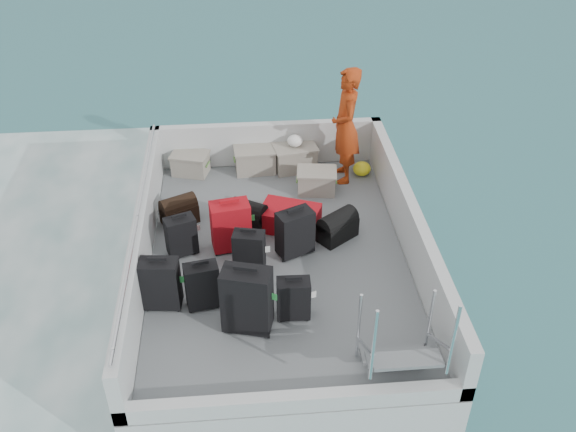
% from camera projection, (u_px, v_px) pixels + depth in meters
% --- Properties ---
extents(ground, '(160.00, 160.00, 0.00)m').
position_uv_depth(ground, '(279.00, 291.00, 8.78)').
color(ground, '#1C5663').
rests_on(ground, ground).
extents(ferry_hull, '(3.60, 5.00, 0.60)m').
position_uv_depth(ferry_hull, '(279.00, 275.00, 8.60)').
color(ferry_hull, silver).
rests_on(ferry_hull, ground).
extents(deck, '(3.30, 4.70, 0.02)m').
position_uv_depth(deck, '(278.00, 257.00, 8.42)').
color(deck, slate).
rests_on(deck, ferry_hull).
extents(deck_fittings, '(3.60, 5.00, 0.90)m').
position_uv_depth(deck_fittings, '(308.00, 248.00, 7.97)').
color(deck_fittings, '#BBC0C0').
rests_on(deck_fittings, deck).
extents(suitcase_0, '(0.43, 0.29, 0.61)m').
position_uv_depth(suitcase_0, '(202.00, 286.00, 7.48)').
color(suitcase_0, black).
rests_on(suitcase_0, deck).
extents(suitcase_1, '(0.47, 0.30, 0.67)m').
position_uv_depth(suitcase_1, '(161.00, 284.00, 7.46)').
color(suitcase_1, black).
rests_on(suitcase_1, deck).
extents(suitcase_2, '(0.44, 0.35, 0.56)m').
position_uv_depth(suitcase_2, '(181.00, 236.00, 8.31)').
color(suitcase_2, black).
rests_on(suitcase_2, deck).
extents(suitcase_3, '(0.61, 0.45, 0.82)m').
position_uv_depth(suitcase_3, '(247.00, 300.00, 7.13)').
color(suitcase_3, black).
rests_on(suitcase_3, deck).
extents(suitcase_4, '(0.43, 0.31, 0.58)m').
position_uv_depth(suitcase_4, '(249.00, 252.00, 8.03)').
color(suitcase_4, black).
rests_on(suitcase_4, deck).
extents(suitcase_5, '(0.55, 0.38, 0.70)m').
position_uv_depth(suitcase_5, '(231.00, 226.00, 8.37)').
color(suitcase_5, '#A90D19').
rests_on(suitcase_5, deck).
extents(suitcase_6, '(0.39, 0.24, 0.54)m').
position_uv_depth(suitcase_6, '(294.00, 299.00, 7.35)').
color(suitcase_6, black).
rests_on(suitcase_6, deck).
extents(suitcase_7, '(0.53, 0.43, 0.65)m').
position_uv_depth(suitcase_7, '(295.00, 233.00, 8.29)').
color(suitcase_7, black).
rests_on(suitcase_7, deck).
extents(suitcase_8, '(0.93, 0.77, 0.31)m').
position_uv_depth(suitcase_8, '(290.00, 218.00, 8.86)').
color(suitcase_8, '#A90D19').
rests_on(suitcase_8, deck).
extents(duffel_0, '(0.57, 0.48, 0.32)m').
position_uv_depth(duffel_0, '(179.00, 213.00, 8.96)').
color(duffel_0, black).
rests_on(duffel_0, deck).
extents(duffel_1, '(0.57, 0.51, 0.32)m').
position_uv_depth(duffel_1, '(249.00, 217.00, 8.86)').
color(duffel_1, black).
rests_on(duffel_1, deck).
extents(duffel_2, '(0.61, 0.56, 0.32)m').
position_uv_depth(duffel_2, '(337.00, 228.00, 8.65)').
color(duffel_2, black).
rests_on(duffel_2, deck).
extents(crate_0, '(0.61, 0.49, 0.32)m').
position_uv_depth(crate_0, '(191.00, 164.00, 10.03)').
color(crate_0, gray).
rests_on(crate_0, deck).
extents(crate_1, '(0.64, 0.46, 0.37)m').
position_uv_depth(crate_1, '(255.00, 160.00, 10.08)').
color(crate_1, gray).
rests_on(crate_1, deck).
extents(crate_2, '(0.69, 0.53, 0.38)m').
position_uv_depth(crate_2, '(295.00, 158.00, 10.12)').
color(crate_2, gray).
rests_on(crate_2, deck).
extents(crate_3, '(0.59, 0.44, 0.33)m').
position_uv_depth(crate_3, '(317.00, 182.00, 9.60)').
color(crate_3, gray).
rests_on(crate_3, deck).
extents(yellow_bag, '(0.28, 0.26, 0.22)m').
position_uv_depth(yellow_bag, '(362.00, 169.00, 10.01)').
color(yellow_bag, yellow).
rests_on(yellow_bag, deck).
extents(white_bag, '(0.24, 0.24, 0.18)m').
position_uv_depth(white_bag, '(295.00, 143.00, 9.96)').
color(white_bag, white).
rests_on(white_bag, crate_2).
extents(passenger, '(0.43, 0.67, 1.80)m').
position_uv_depth(passenger, '(346.00, 126.00, 9.49)').
color(passenger, '#E94716').
rests_on(passenger, deck).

